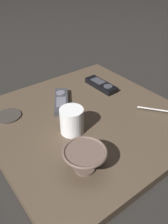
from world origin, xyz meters
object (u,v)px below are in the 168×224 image
cereal_bowl (85,159)px  tv_remote_far (61,101)px  drink_coaster (9,116)px  coffee_mug (72,121)px  tv_remote_near (101,85)px

cereal_bowl → tv_remote_far: 0.35m
tv_remote_far → drink_coaster: size_ratio=1.88×
coffee_mug → tv_remote_near: bearing=121.8°
cereal_bowl → coffee_mug: bearing=157.2°
coffee_mug → tv_remote_far: size_ratio=0.51×
cereal_bowl → coffee_mug: coffee_mug is taller
cereal_bowl → drink_coaster: (-0.37, -0.07, -0.04)m
coffee_mug → tv_remote_far: 0.18m
tv_remote_near → drink_coaster: tv_remote_near is taller
tv_remote_far → drink_coaster: 0.21m
tv_remote_near → tv_remote_far: bearing=-88.7°
cereal_bowl → tv_remote_far: cereal_bowl is taller
tv_remote_near → tv_remote_far: 0.21m
cereal_bowl → tv_remote_near: 0.47m
coffee_mug → tv_remote_far: (-0.17, 0.06, -0.03)m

